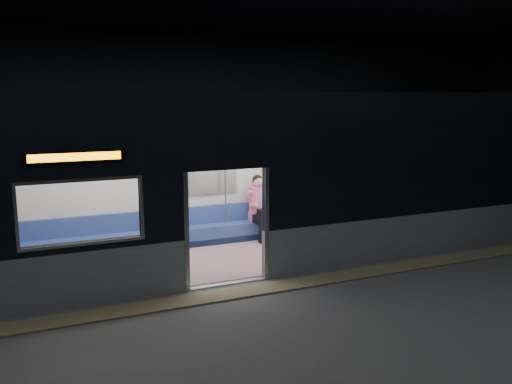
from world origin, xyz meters
TOP-DOWN VIEW (x-y plane):
  - station_floor at (0.00, 0.00)m, footprint 24.00×14.00m
  - station_envelope at (0.00, 0.00)m, footprint 24.00×14.00m
  - tactile_strip at (0.00, 0.55)m, footprint 22.80×0.50m
  - metro_car at (-0.00, 2.54)m, footprint 18.00×3.04m
  - passenger at (1.74, 3.55)m, footprint 0.47×0.78m
  - handbag at (1.76, 3.30)m, footprint 0.36×0.34m
  - transit_map at (0.70, 3.85)m, footprint 1.08×0.03m

SIDE VIEW (x-z plane):
  - station_floor at x=0.00m, z-range -0.01..0.00m
  - tactile_strip at x=0.00m, z-range 0.00..0.03m
  - handbag at x=1.76m, z-range 0.62..0.77m
  - passenger at x=1.74m, z-range 0.10..1.57m
  - transit_map at x=0.70m, z-range 1.15..1.85m
  - metro_car at x=0.00m, z-range 0.17..3.52m
  - station_envelope at x=0.00m, z-range 1.16..6.16m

